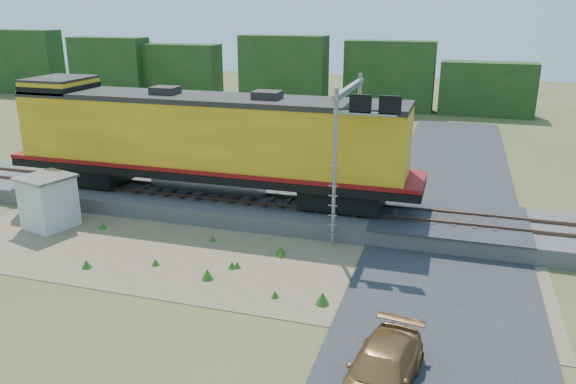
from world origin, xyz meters
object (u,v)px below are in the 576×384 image
(car, at_px, (381,371))
(signal_gantry, at_px, (354,121))
(locomotive, at_px, (201,140))
(shed, at_px, (49,202))

(car, bearing_deg, signal_gantry, 113.45)
(locomotive, bearing_deg, car, -47.84)
(locomotive, xyz_separation_m, car, (11.05, -12.21, -3.12))
(shed, bearing_deg, signal_gantry, 31.10)
(locomotive, distance_m, signal_gantry, 8.12)
(shed, height_order, signal_gantry, signal_gantry)
(shed, bearing_deg, car, -8.74)
(shed, relative_size, car, 0.62)
(shed, bearing_deg, locomotive, 52.86)
(locomotive, relative_size, shed, 8.17)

